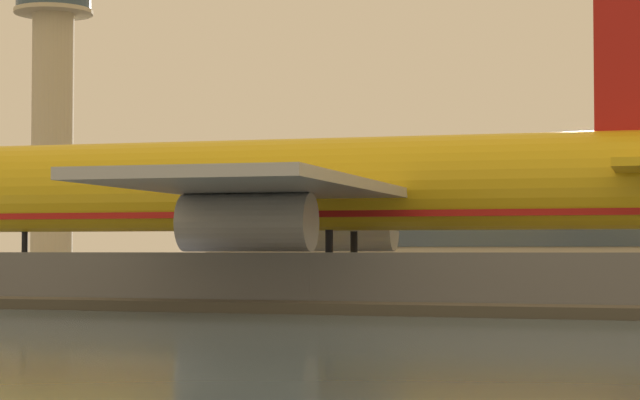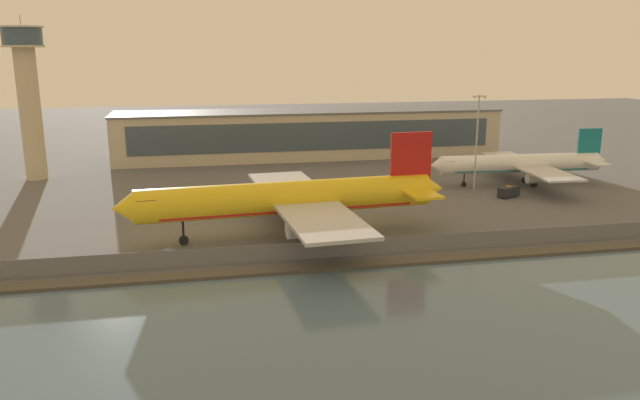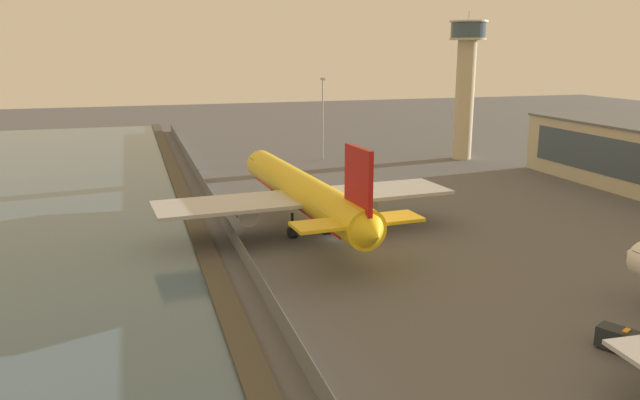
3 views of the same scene
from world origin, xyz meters
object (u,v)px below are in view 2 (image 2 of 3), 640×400
object	(u,v)px
control_tower	(28,88)
passenger_jet_white_teal	(522,164)
ops_van	(508,191)
baggage_tug	(168,257)
cargo_jet_yellow	(293,199)
apron_light_mast_apron_west	(477,138)

from	to	relation	value
control_tower	passenger_jet_white_teal	bearing A→B (deg)	-14.75
control_tower	ops_van	bearing A→B (deg)	-21.31
baggage_tug	control_tower	world-z (taller)	control_tower
cargo_jet_yellow	control_tower	bearing A→B (deg)	132.27
passenger_jet_white_teal	apron_light_mast_apron_west	xyz separation A→B (m)	(-13.24, -3.08, 6.92)
baggage_tug	control_tower	xyz separation A→B (m)	(-33.58, 68.75, 21.08)
passenger_jet_white_teal	baggage_tug	bearing A→B (deg)	-153.72
apron_light_mast_apron_west	passenger_jet_white_teal	bearing A→B (deg)	13.09
ops_van	control_tower	xyz separation A→B (m)	(-103.77, 40.48, 20.61)
baggage_tug	control_tower	bearing A→B (deg)	116.03
cargo_jet_yellow	baggage_tug	xyz separation A→B (m)	(-20.47, -9.28, -5.76)
cargo_jet_yellow	apron_light_mast_apron_west	size ratio (longest dim) A/B	2.68
control_tower	apron_light_mast_apron_west	distance (m)	105.20
passenger_jet_white_teal	control_tower	xyz separation A→B (m)	(-112.71, 29.68, 16.89)
ops_van	control_tower	size ratio (longest dim) A/B	0.14
baggage_tug	cargo_jet_yellow	bearing A→B (deg)	24.39
passenger_jet_white_teal	ops_van	distance (m)	14.50
baggage_tug	apron_light_mast_apron_west	xyz separation A→B (m)	(65.89, 35.99, 11.11)
passenger_jet_white_teal	apron_light_mast_apron_west	bearing A→B (deg)	-166.91
cargo_jet_yellow	apron_light_mast_apron_west	distance (m)	52.97
apron_light_mast_apron_west	cargo_jet_yellow	bearing A→B (deg)	-149.54
cargo_jet_yellow	passenger_jet_white_teal	distance (m)	65.81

